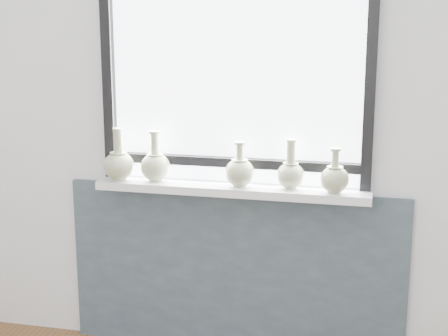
% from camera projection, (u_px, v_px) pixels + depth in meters
% --- Properties ---
extents(back_wall, '(3.60, 0.02, 2.60)m').
position_uv_depth(back_wall, '(236.00, 99.00, 3.27)').
color(back_wall, silver).
rests_on(back_wall, ground).
extents(apron_panel, '(1.70, 0.03, 0.86)m').
position_uv_depth(apron_panel, '(234.00, 272.00, 3.45)').
color(apron_panel, '#44535D').
rests_on(apron_panel, ground).
extents(windowsill, '(1.32, 0.18, 0.04)m').
position_uv_depth(windowsill, '(232.00, 189.00, 3.28)').
color(windowsill, silver).
rests_on(windowsill, apron_panel).
extents(window, '(1.30, 0.06, 1.05)m').
position_uv_depth(window, '(235.00, 70.00, 3.21)').
color(window, black).
rests_on(window, windowsill).
extents(vase_a, '(0.15, 0.15, 0.26)m').
position_uv_depth(vase_a, '(119.00, 164.00, 3.35)').
color(vase_a, '#ADB68B').
rests_on(vase_a, windowsill).
extents(vase_b, '(0.15, 0.15, 0.25)m').
position_uv_depth(vase_b, '(155.00, 165.00, 3.34)').
color(vase_b, '#ADB68B').
rests_on(vase_b, windowsill).
extents(vase_c, '(0.14, 0.14, 0.21)m').
position_uv_depth(vase_c, '(240.00, 171.00, 3.23)').
color(vase_c, '#ADB68B').
rests_on(vase_c, windowsill).
extents(vase_d, '(0.13, 0.13, 0.23)m').
position_uv_depth(vase_d, '(291.00, 173.00, 3.20)').
color(vase_d, '#ADB68B').
rests_on(vase_d, windowsill).
extents(vase_e, '(0.13, 0.13, 0.21)m').
position_uv_depth(vase_e, '(335.00, 178.00, 3.12)').
color(vase_e, '#ADB68B').
rests_on(vase_e, windowsill).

